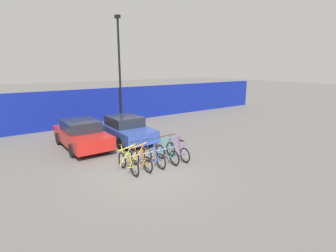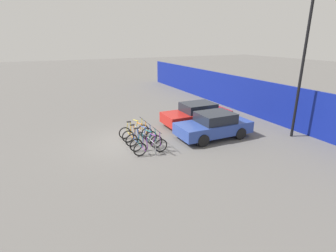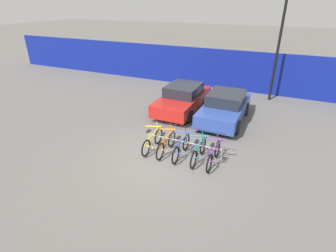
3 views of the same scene
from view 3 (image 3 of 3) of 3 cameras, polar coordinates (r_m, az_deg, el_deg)
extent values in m
plane|color=#605E5B|center=(9.82, -1.89, -7.19)|extent=(120.00, 120.00, 0.00)
cube|color=navy|center=(17.73, 12.12, 11.92)|extent=(36.00, 0.16, 2.53)
cylinder|color=gray|center=(9.83, 3.32, -3.43)|extent=(2.95, 0.04, 0.04)
cylinder|color=gray|center=(10.51, -4.22, -3.10)|extent=(0.04, 0.04, 0.55)
cylinder|color=gray|center=(9.62, 11.52, -6.58)|extent=(0.04, 0.04, 0.55)
torus|color=black|center=(9.87, -4.83, -4.82)|extent=(0.06, 0.66, 0.66)
torus|color=black|center=(10.67, -2.09, -2.23)|extent=(0.06, 0.66, 0.66)
cylinder|color=yellow|center=(10.24, -3.04, -1.52)|extent=(0.60, 0.04, 0.76)
cylinder|color=yellow|center=(10.06, -3.22, -0.08)|extent=(0.68, 0.04, 0.16)
cylinder|color=yellow|center=(10.00, -3.92, -2.63)|extent=(0.14, 0.04, 0.63)
cylinder|color=yellow|center=(9.84, -4.47, -3.00)|extent=(0.32, 0.03, 0.58)
cylinder|color=yellow|center=(10.03, -4.27, -4.42)|extent=(0.40, 0.03, 0.08)
cylinder|color=yellow|center=(10.48, -2.22, -0.66)|extent=(0.12, 0.04, 0.69)
cylinder|color=black|center=(10.29, -2.36, 1.06)|extent=(0.52, 0.03, 0.03)
cube|color=black|center=(9.78, -4.23, -1.11)|extent=(0.10, 0.22, 0.05)
torus|color=black|center=(9.63, -1.73, -5.59)|extent=(0.06, 0.66, 0.66)
torus|color=black|center=(10.45, 0.82, -2.87)|extent=(0.06, 0.66, 0.66)
cylinder|color=orange|center=(10.00, -0.02, -2.17)|extent=(0.60, 0.04, 0.76)
cylinder|color=orange|center=(9.82, -0.15, -0.71)|extent=(0.68, 0.04, 0.16)
cylinder|color=orange|center=(9.76, -0.85, -3.32)|extent=(0.14, 0.04, 0.63)
cylinder|color=orange|center=(9.60, -1.36, -3.72)|extent=(0.32, 0.03, 0.58)
cylinder|color=orange|center=(9.79, -1.21, -5.16)|extent=(0.40, 0.03, 0.08)
cylinder|color=orange|center=(10.26, 0.74, -1.28)|extent=(0.12, 0.04, 0.69)
cylinder|color=black|center=(10.06, 0.65, 0.48)|extent=(0.52, 0.03, 0.03)
cube|color=black|center=(9.53, -1.10, -1.78)|extent=(0.10, 0.22, 0.05)
torus|color=black|center=(9.41, 1.65, -6.40)|extent=(0.06, 0.66, 0.66)
torus|color=black|center=(10.25, 3.96, -3.55)|extent=(0.06, 0.66, 0.66)
cylinder|color=#284CB7|center=(9.79, 3.24, -2.87)|extent=(0.60, 0.04, 0.76)
cylinder|color=#284CB7|center=(9.61, 3.17, -1.39)|extent=(0.68, 0.04, 0.16)
cylinder|color=#284CB7|center=(9.55, 2.49, -4.07)|extent=(0.14, 0.04, 0.63)
cylinder|color=#284CB7|center=(9.38, 2.02, -4.49)|extent=(0.32, 0.03, 0.58)
cylinder|color=#284CB7|center=(9.58, 2.12, -5.95)|extent=(0.40, 0.03, 0.08)
cylinder|color=#284CB7|center=(10.05, 3.94, -1.94)|extent=(0.12, 0.04, 0.69)
cylinder|color=black|center=(9.85, 3.91, -0.16)|extent=(0.52, 0.03, 0.03)
cube|color=black|center=(9.31, 2.31, -2.51)|extent=(0.10, 0.22, 0.05)
torus|color=black|center=(9.21, 5.57, -7.31)|extent=(0.06, 0.66, 0.66)
torus|color=black|center=(10.07, 7.59, -4.32)|extent=(0.06, 0.66, 0.66)
cylinder|color=#197A7F|center=(9.60, 7.03, -3.67)|extent=(0.60, 0.04, 0.76)
cylinder|color=#197A7F|center=(9.41, 7.03, -2.17)|extent=(0.68, 0.04, 0.16)
cylinder|color=#197A7F|center=(9.35, 6.36, -4.91)|extent=(0.14, 0.04, 0.63)
cylinder|color=#197A7F|center=(9.18, 5.96, -5.36)|extent=(0.32, 0.03, 0.58)
cylinder|color=#197A7F|center=(9.38, 5.98, -6.83)|extent=(0.40, 0.03, 0.08)
cylinder|color=#197A7F|center=(9.86, 7.63, -2.69)|extent=(0.12, 0.04, 0.69)
cylinder|color=black|center=(9.66, 7.68, -0.90)|extent=(0.52, 0.03, 0.03)
cube|color=black|center=(9.11, 6.27, -3.34)|extent=(0.10, 0.22, 0.05)
torus|color=black|center=(9.08, 8.96, -8.07)|extent=(0.06, 0.66, 0.66)
torus|color=black|center=(9.95, 10.68, -4.96)|extent=(0.06, 0.66, 0.66)
cylinder|color=#752D99|center=(9.48, 10.27, -4.33)|extent=(0.60, 0.04, 0.76)
cylinder|color=#752D99|center=(9.28, 10.33, -2.83)|extent=(0.68, 0.04, 0.16)
cylinder|color=#752D99|center=(9.22, 9.68, -5.62)|extent=(0.14, 0.04, 0.63)
cylinder|color=#752D99|center=(9.05, 9.34, -6.09)|extent=(0.32, 0.03, 0.58)
cylinder|color=#752D99|center=(9.25, 9.30, -7.56)|extent=(0.40, 0.03, 0.08)
cylinder|color=#752D99|center=(9.74, 10.78, -3.33)|extent=(0.12, 0.04, 0.69)
cylinder|color=black|center=(9.54, 10.90, -1.52)|extent=(0.52, 0.03, 0.03)
cube|color=black|center=(8.98, 9.68, -4.05)|extent=(0.10, 0.22, 0.05)
cube|color=red|center=(13.83, 3.22, 5.54)|extent=(1.80, 4.24, 0.62)
cube|color=#1E232D|center=(13.74, 3.44, 7.91)|extent=(1.58, 1.95, 0.52)
cylinder|color=black|center=(15.29, 1.92, 6.59)|extent=(0.20, 0.64, 0.64)
cylinder|color=black|center=(14.75, 8.08, 5.62)|extent=(0.20, 0.64, 0.64)
cylinder|color=black|center=(13.20, -2.25, 3.40)|extent=(0.20, 0.64, 0.64)
cylinder|color=black|center=(12.58, 4.73, 2.16)|extent=(0.20, 0.64, 0.64)
cube|color=#2D479E|center=(12.94, 12.19, 3.51)|extent=(1.80, 4.09, 0.62)
cube|color=#1E232D|center=(12.83, 12.53, 6.02)|extent=(1.58, 1.88, 0.52)
cylinder|color=black|center=(14.28, 9.89, 4.80)|extent=(0.20, 0.64, 0.64)
cylinder|color=black|center=(13.99, 16.64, 3.63)|extent=(0.20, 0.64, 0.64)
cylinder|color=black|center=(12.17, 6.87, 1.21)|extent=(0.20, 0.64, 0.64)
cylinder|color=black|center=(11.82, 14.74, -0.25)|extent=(0.20, 0.64, 0.64)
cylinder|color=black|center=(15.96, 23.20, 17.32)|extent=(0.14, 0.14, 7.06)
camera|label=1|loc=(8.81, -69.58, 0.79)|focal=28.00mm
camera|label=2|loc=(9.51, 90.81, -1.48)|focal=28.00mm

